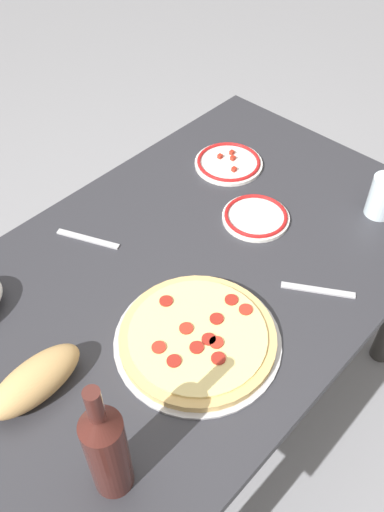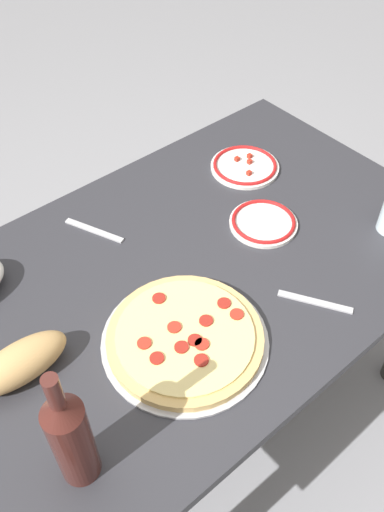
% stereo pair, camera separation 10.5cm
% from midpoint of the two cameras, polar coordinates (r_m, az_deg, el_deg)
% --- Properties ---
extents(ground_plane, '(8.00, 8.00, 0.00)m').
position_cam_midpoint_polar(ground_plane, '(1.89, -1.65, -15.56)').
color(ground_plane, gray).
rests_on(ground_plane, ground).
extents(dining_table, '(1.34, 0.84, 0.71)m').
position_cam_midpoint_polar(dining_table, '(1.39, -2.17, -4.18)').
color(dining_table, '#2D2D33').
rests_on(dining_table, ground).
extents(pepperoni_pizza, '(0.36, 0.36, 0.03)m').
position_cam_midpoint_polar(pepperoni_pizza, '(1.15, -2.03, -8.77)').
color(pepperoni_pizza, '#B7B7BC').
rests_on(pepperoni_pizza, dining_table).
extents(wine_bottle, '(0.07, 0.07, 0.31)m').
position_cam_midpoint_polar(wine_bottle, '(0.94, -12.40, -19.49)').
color(wine_bottle, '#471E19').
rests_on(wine_bottle, dining_table).
extents(water_glass, '(0.07, 0.07, 0.11)m').
position_cam_midpoint_polar(water_glass, '(1.46, 17.57, 5.95)').
color(water_glass, silver).
rests_on(water_glass, dining_table).
extents(side_plate_near, '(0.18, 0.18, 0.02)m').
position_cam_midpoint_polar(side_plate_near, '(1.41, 4.65, 4.07)').
color(side_plate_near, white).
rests_on(side_plate_near, dining_table).
extents(side_plate_far, '(0.20, 0.20, 0.02)m').
position_cam_midpoint_polar(side_plate_far, '(1.59, 1.97, 9.76)').
color(side_plate_far, white).
rests_on(side_plate_far, dining_table).
extents(bread_loaf, '(0.21, 0.09, 0.08)m').
position_cam_midpoint_polar(bread_loaf, '(1.13, -18.86, -12.47)').
color(bread_loaf, tan).
rests_on(bread_loaf, dining_table).
extents(fork_left, '(0.08, 0.16, 0.00)m').
position_cam_midpoint_polar(fork_left, '(1.40, -13.07, 1.67)').
color(fork_left, '#B7B7BC').
rests_on(fork_left, dining_table).
extents(fork_right, '(0.10, 0.15, 0.00)m').
position_cam_midpoint_polar(fork_right, '(1.27, 10.86, -3.67)').
color(fork_right, '#B7B7BC').
rests_on(fork_right, dining_table).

